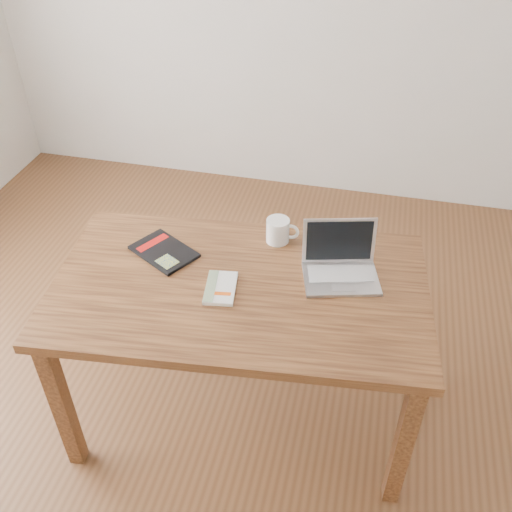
% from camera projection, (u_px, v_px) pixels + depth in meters
% --- Properties ---
extents(room, '(4.04, 4.04, 2.70)m').
position_uv_depth(room, '(166.00, 133.00, 1.80)').
color(room, brown).
rests_on(room, ground).
extents(desk, '(1.49, 0.95, 0.75)m').
position_uv_depth(desk, '(240.00, 302.00, 2.20)').
color(desk, brown).
rests_on(desk, ground).
extents(white_guidebook, '(0.14, 0.20, 0.02)m').
position_uv_depth(white_guidebook, '(221.00, 288.00, 2.12)').
color(white_guidebook, silver).
rests_on(white_guidebook, desk).
extents(black_guidebook, '(0.31, 0.28, 0.01)m').
position_uv_depth(black_guidebook, '(164.00, 251.00, 2.30)').
color(black_guidebook, black).
rests_on(black_guidebook, desk).
extents(laptop, '(0.33, 0.29, 0.20)m').
position_uv_depth(laptop, '(340.00, 264.00, 2.17)').
color(laptop, silver).
rests_on(laptop, desk).
extents(coffee_mug, '(0.14, 0.10, 0.10)m').
position_uv_depth(coffee_mug, '(279.00, 230.00, 2.33)').
color(coffee_mug, white).
rests_on(coffee_mug, desk).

